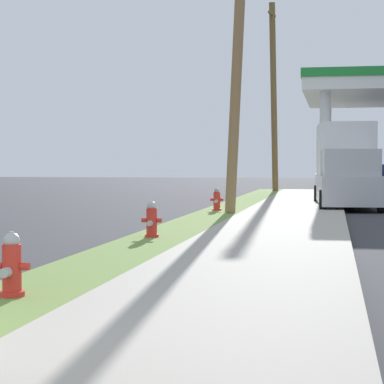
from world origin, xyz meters
TOP-DOWN VIEW (x-y plane):
  - fire_hydrant_nearest at (0.64, 3.33)m, footprint 0.42×0.38m
  - fire_hydrant_second at (0.57, 10.44)m, footprint 0.42×0.38m
  - fire_hydrant_third at (0.56, 19.51)m, footprint 0.42×0.37m
  - utility_pole_midground at (1.32, 18.53)m, footprint 1.16×0.99m
  - utility_pole_background at (1.06, 36.51)m, footprint 0.51×1.91m
  - truck_white_at_forecourt at (4.87, 30.49)m, footprint 2.38×6.48m
  - truck_silver_on_apron at (4.70, 23.77)m, footprint 2.46×6.50m

SIDE VIEW (x-z plane):
  - fire_hydrant_nearest at x=0.64m, z-range 0.07..0.82m
  - fire_hydrant_second at x=0.57m, z-range 0.07..0.82m
  - fire_hydrant_third at x=0.56m, z-range 0.07..0.82m
  - truck_white_at_forecourt at x=4.87m, z-range -0.07..3.04m
  - truck_silver_on_apron at x=4.70m, z-range -0.07..3.04m
  - utility_pole_midground at x=1.32m, z-range 0.20..8.73m
  - utility_pole_background at x=1.06m, z-range 0.20..10.23m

